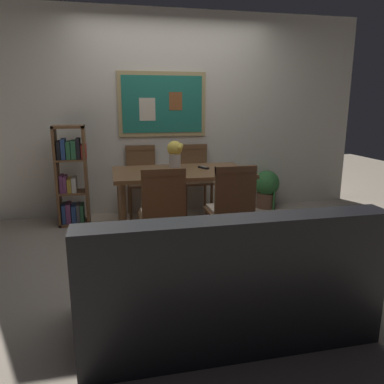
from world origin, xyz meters
name	(u,v)px	position (x,y,z in m)	size (l,w,h in m)	color
ground_plane	(197,246)	(0.00, 0.00, 0.00)	(12.00, 12.00, 0.00)	tan
wall_back_with_painting	(172,114)	(0.00, 1.46, 1.30)	(5.20, 0.14, 2.60)	silver
dining_table	(181,179)	(-0.08, 0.44, 0.63)	(1.48, 0.89, 0.73)	brown
dining_chair_far_right	(195,173)	(0.25, 1.23, 0.54)	(0.40, 0.41, 0.91)	brown
dining_chair_far_left	(142,175)	(-0.44, 1.26, 0.54)	(0.40, 0.41, 0.91)	brown
dining_chair_near_left	(162,208)	(-0.40, -0.36, 0.54)	(0.40, 0.41, 0.91)	brown
dining_chair_near_right	(232,204)	(0.24, -0.36, 0.54)	(0.40, 0.41, 0.91)	brown
leather_couch	(223,285)	(-0.17, -1.45, 0.31)	(1.80, 0.84, 0.84)	black
bookshelf	(72,178)	(-1.30, 1.06, 0.57)	(0.37, 0.28, 1.19)	brown
potted_ivy	(267,188)	(1.30, 1.23, 0.29)	(0.35, 0.35, 0.54)	brown
flower_vase	(175,153)	(-0.14, 0.50, 0.91)	(0.18, 0.18, 0.32)	beige
tv_remote	(203,168)	(0.19, 0.51, 0.74)	(0.10, 0.16, 0.02)	black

